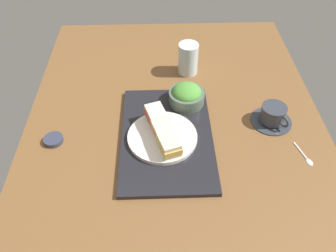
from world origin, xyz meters
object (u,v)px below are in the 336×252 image
(teaspoon, at_px, (307,158))
(salad_bowl, at_px, (187,95))
(sandwich_near, at_px, (156,116))
(coffee_cup, at_px, (273,115))
(drinking_glass, at_px, (188,59))
(small_sauce_dish, at_px, (53,140))
(sandwich_far, at_px, (169,145))
(sandwich_plate, at_px, (162,137))
(sandwich_middle, at_px, (162,130))

(teaspoon, bearing_deg, salad_bowl, -126.12)
(sandwich_near, bearing_deg, teaspoon, 72.02)
(coffee_cup, bearing_deg, drinking_glass, -137.84)
(sandwich_near, height_order, small_sauce_dish, sandwich_near)
(salad_bowl, relative_size, drinking_glass, 1.00)
(sandwich_near, distance_m, coffee_cup, 0.39)
(coffee_cup, relative_size, drinking_glass, 1.11)
(teaspoon, bearing_deg, small_sauce_dish, -97.19)
(sandwich_far, relative_size, teaspoon, 0.96)
(sandwich_plate, xyz_separation_m, salad_bowl, (-0.17, 0.09, 0.03))
(sandwich_plate, relative_size, drinking_glass, 1.79)
(sandwich_middle, xyz_separation_m, small_sauce_dish, (-0.01, -0.35, -0.04))
(drinking_glass, bearing_deg, small_sauce_dish, -51.99)
(drinking_glass, bearing_deg, coffee_cup, 42.16)
(drinking_glass, relative_size, teaspoon, 1.26)
(small_sauce_dish, height_order, teaspoon, small_sauce_dish)
(sandwich_plate, relative_size, sandwich_near, 2.37)
(sandwich_near, distance_m, sandwich_far, 0.13)
(sandwich_near, relative_size, coffee_cup, 0.68)
(salad_bowl, distance_m, teaspoon, 0.44)
(sandwich_far, height_order, small_sauce_dish, sandwich_far)
(coffee_cup, height_order, drinking_glass, drinking_glass)
(drinking_glass, xyz_separation_m, small_sauce_dish, (0.35, -0.45, -0.05))
(sandwich_far, relative_size, small_sauce_dish, 1.52)
(sandwich_near, xyz_separation_m, sandwich_far, (0.12, 0.04, -0.00))
(sandwich_middle, relative_size, drinking_glass, 0.74)
(drinking_glass, distance_m, teaspoon, 0.56)
(sandwich_plate, xyz_separation_m, sandwich_far, (0.06, 0.02, 0.03))
(sandwich_near, bearing_deg, sandwich_middle, 17.01)
(salad_bowl, height_order, coffee_cup, salad_bowl)
(coffee_cup, xyz_separation_m, drinking_glass, (-0.29, -0.26, 0.03))
(sandwich_middle, bearing_deg, small_sauce_dish, -92.02)
(sandwich_near, distance_m, small_sauce_dish, 0.33)
(sandwich_plate, relative_size, salad_bowl, 1.79)
(sandwich_plate, relative_size, sandwich_far, 2.35)
(sandwich_plate, distance_m, salad_bowl, 0.19)
(coffee_cup, bearing_deg, sandwich_plate, -78.05)
(sandwich_plate, bearing_deg, sandwich_middle, 180.00)
(sandwich_near, height_order, sandwich_far, sandwich_near)
(sandwich_far, bearing_deg, drinking_glass, 168.38)
(sandwich_middle, distance_m, coffee_cup, 0.38)
(coffee_cup, height_order, teaspoon, coffee_cup)
(small_sauce_dish, bearing_deg, teaspoon, 82.81)
(small_sauce_dish, bearing_deg, coffee_cup, 95.25)
(coffee_cup, bearing_deg, sandwich_near, -87.56)
(drinking_glass, bearing_deg, sandwich_plate, -16.25)
(coffee_cup, relative_size, small_sauce_dish, 2.24)
(salad_bowl, xyz_separation_m, teaspoon, (0.26, 0.35, -0.04))
(sandwich_near, distance_m, salad_bowl, 0.15)
(sandwich_plate, bearing_deg, salad_bowl, 152.52)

